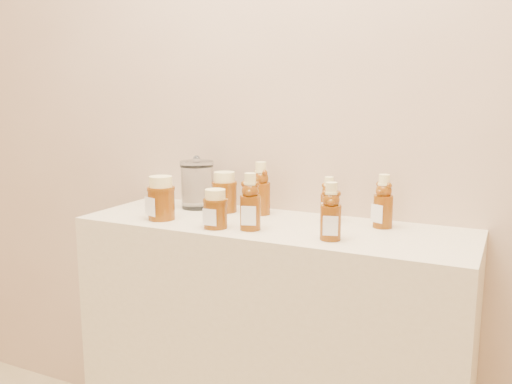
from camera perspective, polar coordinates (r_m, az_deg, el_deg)
The scene contains 11 objects.
wall_back at distance 1.79m, azimuth 4.41°, elevation 12.18°, with size 3.50×0.02×2.70m, color tan.
display_table at distance 1.81m, azimuth 1.59°, elevation -17.31°, with size 1.20×0.40×0.90m, color beige.
bear_bottle_back_left at distance 1.76m, azimuth 0.50°, elevation 0.76°, with size 0.07×0.07×0.20m, color #5C2A07, non-canonical shape.
bear_bottle_back_mid at distance 1.68m, azimuth 7.67°, elevation -0.46°, with size 0.05×0.05×0.16m, color #5C2A07, non-canonical shape.
bear_bottle_back_right at distance 1.63m, azimuth 13.27°, elevation -0.58°, with size 0.06×0.06×0.18m, color #5C2A07, non-canonical shape.
bear_bottle_front_left at distance 1.56m, azimuth -0.61°, elevation -0.62°, with size 0.06×0.06×0.19m, color #5C2A07, non-canonical shape.
bear_bottle_front_right at distance 1.47m, azimuth 7.89°, elevation -1.63°, with size 0.06×0.06×0.18m, color #5C2A07, non-canonical shape.
honey_jar_left at distance 1.72m, azimuth -9.95°, elevation -0.62°, with size 0.09×0.09×0.14m, color #5C2A07, non-canonical shape.
honey_jar_back at distance 1.81m, azimuth -3.34°, elevation 0.01°, with size 0.09×0.09×0.13m, color #5C2A07, non-canonical shape.
honey_jar_front at distance 1.59m, azimuth -4.30°, elevation -1.76°, with size 0.07×0.07×0.12m, color #5C2A07, non-canonical shape.
glass_canister at distance 1.88m, azimuth -6.23°, elevation 0.99°, with size 0.12×0.12×0.18m, color white, non-canonical shape.
Camera 1 is at (0.65, 0.08, 1.29)m, focal length 38.00 mm.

